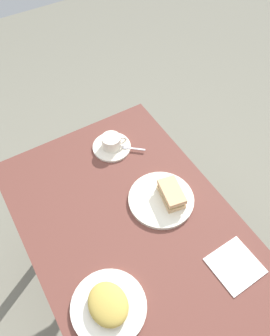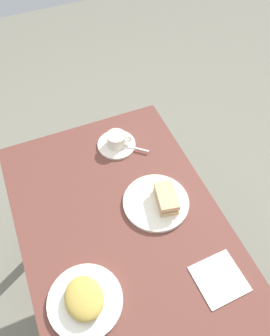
# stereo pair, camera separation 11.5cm
# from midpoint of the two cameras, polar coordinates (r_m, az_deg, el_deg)

# --- Properties ---
(ground_plane) EXTENTS (6.00, 6.00, 0.00)m
(ground_plane) POSITION_cam_midpoint_polar(r_m,az_deg,el_deg) (1.93, -1.84, -20.45)
(ground_plane) COLOR slate
(dining_table) EXTENTS (1.08, 0.71, 0.76)m
(dining_table) POSITION_cam_midpoint_polar(r_m,az_deg,el_deg) (1.32, -2.59, -12.55)
(dining_table) COLOR brown
(dining_table) RESTS_ON ground_plane
(sandwich_plate) EXTENTS (0.24, 0.24, 0.01)m
(sandwich_plate) POSITION_cam_midpoint_polar(r_m,az_deg,el_deg) (1.27, 1.77, -5.39)
(sandwich_plate) COLOR silver
(sandwich_plate) RESTS_ON dining_table
(sandwich_front) EXTENTS (0.13, 0.09, 0.05)m
(sandwich_front) POSITION_cam_midpoint_polar(r_m,az_deg,el_deg) (1.25, 3.45, -4.50)
(sandwich_front) COLOR tan
(sandwich_front) RESTS_ON sandwich_plate
(coffee_saucer) EXTENTS (0.16, 0.16, 0.01)m
(coffee_saucer) POSITION_cam_midpoint_polar(r_m,az_deg,el_deg) (1.43, -6.19, 3.37)
(coffee_saucer) COLOR silver
(coffee_saucer) RESTS_ON dining_table
(coffee_cup) EXTENTS (0.08, 0.10, 0.05)m
(coffee_cup) POSITION_cam_midpoint_polar(r_m,az_deg,el_deg) (1.41, -6.24, 4.27)
(coffee_cup) COLOR silver
(coffee_cup) RESTS_ON coffee_saucer
(spoon) EXTENTS (0.07, 0.08, 0.01)m
(spoon) POSITION_cam_midpoint_polar(r_m,az_deg,el_deg) (1.41, -3.29, 3.22)
(spoon) COLOR silver
(spoon) RESTS_ON coffee_saucer
(side_plate) EXTENTS (0.23, 0.23, 0.01)m
(side_plate) POSITION_cam_midpoint_polar(r_m,az_deg,el_deg) (1.13, -7.53, -22.09)
(side_plate) COLOR silver
(side_plate) RESTS_ON dining_table
(side_food_pile) EXTENTS (0.14, 0.12, 0.04)m
(side_food_pile) POSITION_cam_midpoint_polar(r_m,az_deg,el_deg) (1.10, -7.70, -21.71)
(side_food_pile) COLOR #AF923E
(side_food_pile) RESTS_ON side_plate
(napkin) EXTENTS (0.16, 0.16, 0.00)m
(napkin) POSITION_cam_midpoint_polar(r_m,az_deg,el_deg) (1.20, 13.58, -15.64)
(napkin) COLOR white
(napkin) RESTS_ON dining_table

